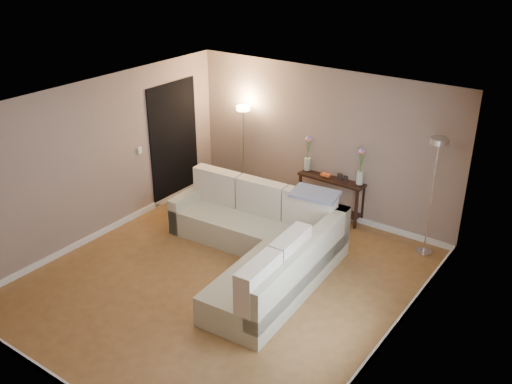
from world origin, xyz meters
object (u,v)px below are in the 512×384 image
Objects in this scene: floor_lamp_lit at (244,133)px; floor_lamp_unlit at (435,174)px; console_table at (327,194)px; sectional_sofa at (262,240)px.

floor_lamp_lit is 3.63m from floor_lamp_unlit.
floor_lamp_unlit reaches higher than console_table.
console_table is 0.70× the size of floor_lamp_lit.
sectional_sofa is at bearing -47.18° from floor_lamp_lit.
sectional_sofa is 2.46× the size of console_table.
floor_lamp_unlit is (1.88, -0.23, 0.93)m from console_table.
console_table is at bearing 88.29° from sectional_sofa.
floor_lamp_lit reaches higher than sectional_sofa.
sectional_sofa is 1.72× the size of floor_lamp_lit.
sectional_sofa is at bearing -91.71° from console_table.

